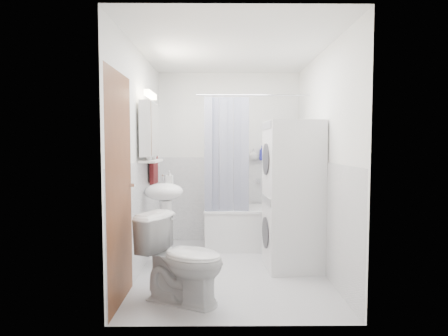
{
  "coord_description": "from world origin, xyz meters",
  "views": [
    {
      "loc": [
        -0.12,
        -4.07,
        1.38
      ],
      "look_at": [
        -0.08,
        0.15,
        1.12
      ],
      "focal_mm": 30.0,
      "sensor_mm": 36.0,
      "label": 1
    }
  ],
  "objects_px": {
    "bathtub": "(257,225)",
    "sink": "(165,204)",
    "washer_dryer": "(292,195)",
    "toilet": "(183,259)"
  },
  "relations": [
    {
      "from": "bathtub",
      "to": "sink",
      "type": "xyz_separation_m",
      "value": [
        -1.13,
        -0.78,
        0.41
      ]
    },
    {
      "from": "bathtub",
      "to": "toilet",
      "type": "bearing_deg",
      "value": -114.89
    },
    {
      "from": "bathtub",
      "to": "washer_dryer",
      "type": "xyz_separation_m",
      "value": [
        0.31,
        -0.87,
        0.52
      ]
    },
    {
      "from": "bathtub",
      "to": "washer_dryer",
      "type": "bearing_deg",
      "value": -70.75
    },
    {
      "from": "bathtub",
      "to": "toilet",
      "type": "relative_size",
      "value": 1.82
    },
    {
      "from": "sink",
      "to": "washer_dryer",
      "type": "distance_m",
      "value": 1.44
    },
    {
      "from": "bathtub",
      "to": "toilet",
      "type": "height_order",
      "value": "toilet"
    },
    {
      "from": "washer_dryer",
      "to": "toilet",
      "type": "xyz_separation_m",
      "value": [
        -1.13,
        -0.9,
        -0.44
      ]
    },
    {
      "from": "washer_dryer",
      "to": "toilet",
      "type": "bearing_deg",
      "value": -145.24
    },
    {
      "from": "bathtub",
      "to": "sink",
      "type": "height_order",
      "value": "sink"
    }
  ]
}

